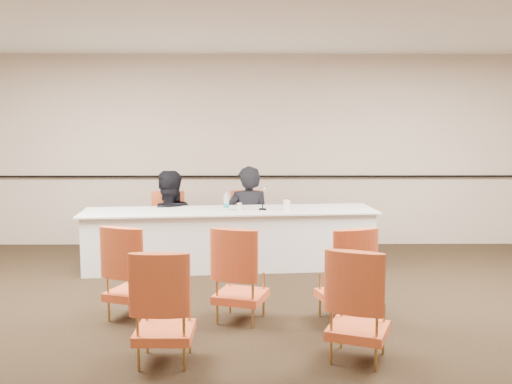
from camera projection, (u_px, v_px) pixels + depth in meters
floor at (261, 337)px, 5.20m from camera, size 10.00×10.00×0.00m
wall_back at (257, 151)px, 8.99m from camera, size 10.00×0.04×3.00m
wall_rail at (257, 176)px, 9.00m from camera, size 9.80×0.04×0.03m
panel_table at (230, 239)px, 7.67m from camera, size 3.97×1.25×0.78m
panelist_main at (248, 227)px, 8.26m from camera, size 0.68×0.47×1.77m
panelist_main_chair at (248, 225)px, 8.25m from camera, size 0.54×0.54×0.95m
panelist_second at (168, 232)px, 8.15m from camera, size 0.99×0.85×1.77m
panelist_second_chair at (168, 226)px, 8.14m from camera, size 0.54×0.54×0.95m
papers at (255, 210)px, 7.64m from camera, size 0.35×0.30×0.00m
microphone at (263, 199)px, 7.59m from camera, size 0.13×0.22×0.30m
water_bottle at (226, 202)px, 7.54m from camera, size 0.09×0.09×0.24m
drinking_glass at (239, 206)px, 7.59m from camera, size 0.07×0.07×0.10m
coffee_cup at (287, 205)px, 7.53m from camera, size 0.13×0.13×0.14m
aud_chair_front_left at (134, 271)px, 5.66m from camera, size 0.65×0.65×0.95m
aud_chair_front_mid at (241, 273)px, 5.57m from camera, size 0.63×0.63×0.95m
aud_chair_front_right at (345, 273)px, 5.57m from camera, size 0.63×0.63×0.95m
aud_chair_back_left at (164, 305)px, 4.60m from camera, size 0.51×0.51×0.95m
aud_chair_back_right at (359, 303)px, 4.65m from camera, size 0.65×0.65×0.95m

